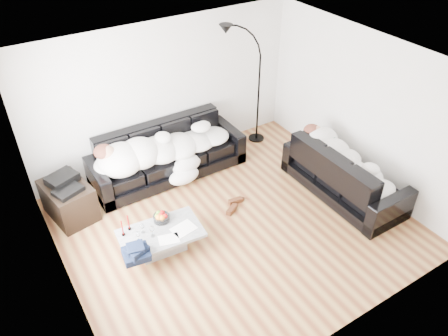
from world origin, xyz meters
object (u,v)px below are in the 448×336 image
candle_left (122,228)px  shoes (234,205)px  wine_glass_a (142,228)px  wine_glass_c (152,231)px  wine_glass_b (138,236)px  floor_lamp (259,90)px  sofa_right (345,172)px  sofa_back (168,153)px  candle_right (128,223)px  fruit_bowl (161,217)px  av_cabinet (69,200)px  sleeper_back (168,144)px  coffee_table (162,241)px  stereo (64,182)px  sleeper_right (347,162)px

candle_left → shoes: (1.86, -0.01, -0.43)m
wine_glass_a → wine_glass_c: (0.09, -0.14, 0.01)m
wine_glass_c → shoes: bearing=8.6°
wine_glass_b → floor_lamp: bearing=28.0°
wine_glass_a → sofa_right: bearing=-9.5°
sofa_back → wine_glass_c: 1.95m
wine_glass_c → candle_right: bearing=127.0°
wine_glass_a → candle_right: (-0.14, 0.16, 0.05)m
wine_glass_c → floor_lamp: bearing=29.8°
wine_glass_a → candle_left: 0.28m
candle_right → sofa_right: bearing=-11.7°
wine_glass_b → sofa_back: bearing=52.4°
wine_glass_b → shoes: (1.72, 0.21, -0.38)m
sofa_back → wine_glass_a: sofa_back is taller
sofa_right → wine_glass_a: bearing=80.5°
sofa_right → fruit_bowl: (-3.04, 0.65, -0.02)m
sofa_back → candle_right: size_ratio=10.44×
wine_glass_c → av_cabinet: bearing=117.9°
sofa_back → sleeper_back: bearing=-90.0°
sleeper_back → fruit_bowl: size_ratio=9.59×
shoes → wine_glass_a: bearing=166.8°
coffee_table → stereo: bearing=121.8°
candle_left → av_cabinet: bearing=109.4°
floor_lamp → shoes: bearing=-151.8°
sofa_right → candle_left: (-3.63, 0.66, 0.04)m
wine_glass_a → candle_left: bearing=159.0°
sofa_right → sleeper_right: 0.21m
sleeper_right → coffee_table: bearing=82.1°
candle_left → floor_lamp: bearing=24.0°
candle_left → floor_lamp: (3.41, 1.52, 0.60)m
sofa_back → stereo: bearing=-174.5°
fruit_bowl → coffee_table: bearing=-119.7°
coffee_table → av_cabinet: (-0.90, 1.45, 0.13)m
wine_glass_b → av_cabinet: (-0.57, 1.45, -0.13)m
sofa_right → stereo: size_ratio=4.90×
sofa_back → sleeper_right: size_ratio=1.48×
fruit_bowl → av_cabinet: bearing=129.5°
sleeper_right → coffee_table: sleeper_right is taller
sofa_right → wine_glass_a: 3.43m
sleeper_right → fruit_bowl: 3.12m
sofa_right → wine_glass_c: 3.32m
sleeper_back → shoes: (0.47, -1.36, -0.61)m
sleeper_right → wine_glass_b: bearing=82.8°
wine_glass_a → wine_glass_c: bearing=-57.4°
coffee_table → wine_glass_b: wine_glass_b is taller
fruit_bowl → shoes: bearing=0.1°
sleeper_back → wine_glass_c: 1.92m
coffee_table → wine_glass_c: size_ratio=6.50×
candle_left → floor_lamp: size_ratio=0.12×
coffee_table → candle_left: 0.60m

